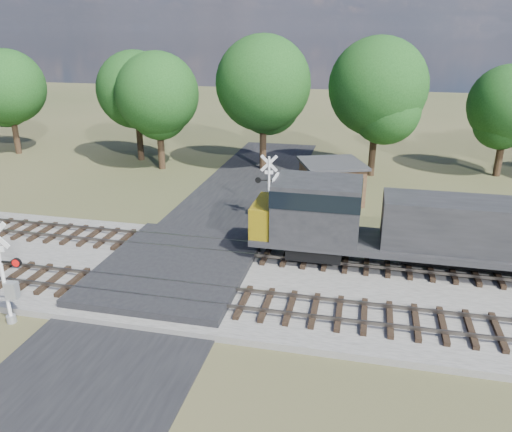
# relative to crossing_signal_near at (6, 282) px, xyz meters

# --- Properties ---
(ground) EXTENTS (160.00, 160.00, 0.00)m
(ground) POSITION_rel_crossing_signal_near_xyz_m (4.86, 4.99, -1.84)
(ground) COLOR #3B4525
(ground) RESTS_ON ground
(ballast_bed) EXTENTS (140.00, 10.00, 0.30)m
(ballast_bed) POSITION_rel_crossing_signal_near_xyz_m (14.86, 5.49, -1.69)
(ballast_bed) COLOR gray
(ballast_bed) RESTS_ON ground
(road) EXTENTS (7.00, 60.00, 0.08)m
(road) POSITION_rel_crossing_signal_near_xyz_m (4.86, 4.99, -1.80)
(road) COLOR black
(road) RESTS_ON ground
(crossing_panel) EXTENTS (7.00, 9.00, 0.62)m
(crossing_panel) POSITION_rel_crossing_signal_near_xyz_m (4.86, 5.49, -1.53)
(crossing_panel) COLOR #262628
(crossing_panel) RESTS_ON ground
(track_near) EXTENTS (140.00, 2.60, 0.33)m
(track_near) POSITION_rel_crossing_signal_near_xyz_m (7.98, 2.99, -1.43)
(track_near) COLOR black
(track_near) RESTS_ON ballast_bed
(track_far) EXTENTS (140.00, 2.60, 0.33)m
(track_far) POSITION_rel_crossing_signal_near_xyz_m (7.98, 7.99, -1.43)
(track_far) COLOR black
(track_far) RESTS_ON ballast_bed
(crossing_signal_near) EXTENTS (1.78, 0.40, 4.42)m
(crossing_signal_near) POSITION_rel_crossing_signal_near_xyz_m (0.00, 0.00, 0.00)
(crossing_signal_near) COLOR silver
(crossing_signal_near) RESTS_ON ground
(crossing_signal_far) EXTENTS (1.68, 0.39, 4.17)m
(crossing_signal_far) POSITION_rel_crossing_signal_near_xyz_m (7.72, 13.56, -0.11)
(crossing_signal_far) COLOR silver
(crossing_signal_far) RESTS_ON ground
(equipment_shed) EXTENTS (5.21, 5.21, 2.75)m
(equipment_shed) POSITION_rel_crossing_signal_near_xyz_m (11.23, 18.20, -0.45)
(equipment_shed) COLOR #41271B
(equipment_shed) RESTS_ON ground
(treeline) EXTENTS (80.30, 12.42, 11.95)m
(treeline) POSITION_rel_crossing_signal_near_xyz_m (12.76, 25.48, 4.94)
(treeline) COLOR black
(treeline) RESTS_ON ground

